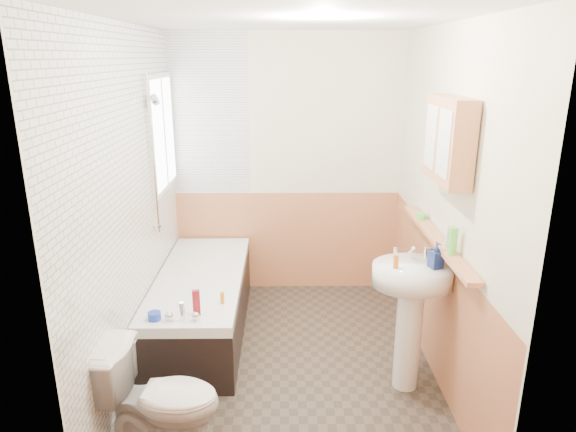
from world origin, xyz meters
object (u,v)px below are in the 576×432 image
Objects in this scene: bathtub at (202,302)px; toilet at (161,400)px; sink at (411,301)px; pine_shelf at (436,238)px; medicine_cabinet at (448,140)px.

toilet reaches higher than bathtub.
bathtub is 1.38m from toilet.
toilet is 0.67× the size of sink.
pine_shelf is 0.73m from medicine_cabinet.
sink is 1.12m from medicine_cabinet.
sink is (1.60, 0.62, 0.32)m from toilet.
sink is at bearing -62.97° from toilet.
pine_shelf is (1.77, -0.56, 0.77)m from bathtub.
medicine_cabinet is (1.74, -0.71, 1.49)m from bathtub.
toilet is at bearing -163.39° from sink.
bathtub is 1.14× the size of pine_shelf.
bathtub is 1.67× the size of sink.
pine_shelf reaches higher than sink.
bathtub is at bearing 149.62° from sink.
medicine_cabinet is at bearing 11.34° from sink.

